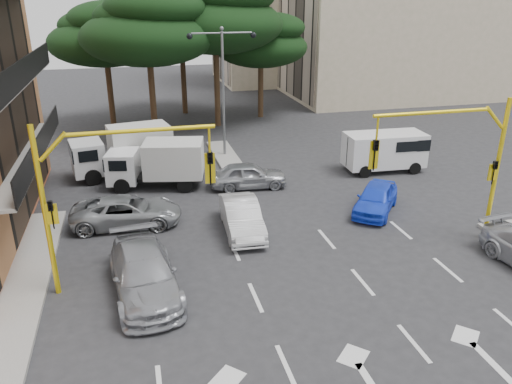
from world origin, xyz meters
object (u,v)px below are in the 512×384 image
signal_mast_right (461,154)px  car_silver_cross_a (127,211)px  van_white (384,152)px  car_white_hatch (242,217)px  car_silver_cross_b (248,175)px  car_silver_wagon (144,273)px  box_truck_b (157,165)px  car_blue_compact (376,198)px  signal_mast_left (99,184)px  street_lamp_center (223,70)px  box_truck_a (123,152)px

signal_mast_right → car_silver_cross_a: (-12.97, 5.01, -3.22)m
van_white → car_silver_cross_a: bearing=-71.8°
car_white_hatch → car_silver_cross_b: car_white_hatch is taller
car_silver_wagon → box_truck_b: size_ratio=1.02×
signal_mast_right → car_blue_compact: bearing=112.0°
signal_mast_left → van_white: (15.30, 9.01, -2.74)m
street_lamp_center → signal_mast_left: bearing=-115.9°
car_silver_cross_a → van_white: bearing=-69.8°
street_lamp_center → van_white: bearing=-30.5°
signal_mast_left → car_blue_compact: (12.13, 3.66, -3.21)m
signal_mast_left → car_silver_cross_b: bearing=49.7°
signal_mast_right → street_lamp_center: 15.65m
car_silver_cross_a → car_silver_cross_b: 7.13m
signal_mast_left → car_silver_cross_b: 11.27m
car_silver_wagon → car_silver_cross_a: bearing=89.5°
box_truck_a → box_truck_b: 3.01m
signal_mast_right → car_silver_wagon: bearing=-176.6°
van_white → box_truck_a: box_truck_a is taller
car_silver_cross_b → box_truck_a: 7.47m
signal_mast_right → car_silver_cross_a: signal_mast_right is taller
car_blue_compact → box_truck_a: box_truck_a is taller
van_white → car_silver_wagon: bearing=-52.5°
van_white → car_blue_compact: bearing=-27.8°
box_truck_a → car_silver_cross_b: bearing=-131.2°
street_lamp_center → car_silver_cross_a: size_ratio=1.62×
van_white → box_truck_b: (-13.00, 0.54, 0.11)m
signal_mast_left → box_truck_b: 10.17m
car_silver_cross_a → signal_mast_right: bearing=-106.2°
signal_mast_left → car_silver_wagon: 3.41m
street_lamp_center → car_white_hatch: (-1.34, -10.89, -4.72)m
street_lamp_center → car_white_hatch: size_ratio=1.81×
car_white_hatch → box_truck_a: bearing=121.7°
box_truck_b → car_silver_cross_b: bearing=-93.8°
street_lamp_center → car_silver_wagon: 16.47m
car_silver_cross_a → box_truck_b: size_ratio=0.94×
signal_mast_left → box_truck_a: bearing=87.3°
street_lamp_center → car_white_hatch: 11.94m
street_lamp_center → car_white_hatch: street_lamp_center is taller
signal_mast_left → box_truck_b: (2.30, 9.55, -2.63)m
car_silver_wagon → car_blue_compact: bearing=16.1°
car_silver_wagon → van_white: van_white is taller
car_silver_cross_a → box_truck_a: (-0.06, 7.00, 0.70)m
car_white_hatch → car_silver_wagon: size_ratio=0.82×
car_silver_wagon → van_white: bearing=28.9°
signal_mast_right → street_lamp_center: (-6.80, 14.01, 1.54)m
car_silver_cross_b → box_truck_b: (-4.69, 1.31, 0.56)m
signal_mast_right → street_lamp_center: street_lamp_center is taller
box_truck_b → signal_mast_left: bearing=178.3°
car_white_hatch → car_silver_cross_a: car_white_hatch is taller
car_blue_compact → car_silver_wagon: car_silver_wagon is taller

